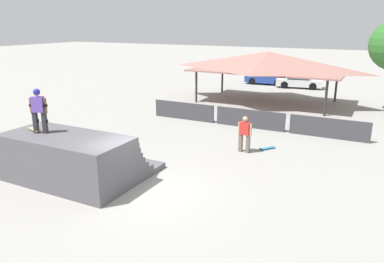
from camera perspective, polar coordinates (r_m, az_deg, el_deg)
ground_plane at (r=13.63m, az=-8.10°, el=-8.97°), size 160.00×160.00×0.00m
quarter_pipe_ramp at (r=14.86m, az=-17.56°, el=-4.03°), size 4.90×4.04×1.81m
skater_on_deck at (r=14.82m, az=-22.36°, el=3.35°), size 0.71×0.41×1.67m
skateboard_on_deck at (r=15.38m, az=-22.86°, el=0.26°), size 0.87×0.46×0.09m
bystander_walking at (r=17.25m, az=8.04°, el=-0.14°), size 0.69×0.27×1.70m
skateboard_on_ground at (r=18.07m, az=11.35°, el=-2.50°), size 0.65×0.79×0.09m
barrier_fence at (r=21.48m, az=8.82°, el=1.94°), size 12.57×0.12×1.05m
pavilion_shelter at (r=28.38m, az=11.48°, el=10.42°), size 10.86×5.83×3.75m
parked_car_blue at (r=37.32m, az=11.29°, el=8.00°), size 4.08×1.85×1.27m
parked_car_white at (r=35.91m, az=16.01°, el=7.38°), size 4.24×2.29×1.27m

